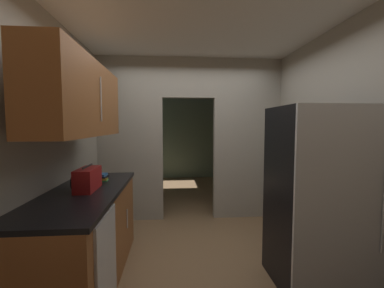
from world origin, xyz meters
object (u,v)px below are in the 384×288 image
(dishwasher, at_px, (107,269))
(boombox, at_px, (87,179))
(book_stack, at_px, (102,177))
(refrigerator, at_px, (318,197))

(dishwasher, xyz_separation_m, boombox, (-0.30, 0.55, 0.60))
(book_stack, bearing_deg, dishwasher, -73.78)
(refrigerator, distance_m, book_stack, 2.29)
(boombox, bearing_deg, refrigerator, -5.12)
(refrigerator, height_order, dishwasher, refrigerator)
(refrigerator, xyz_separation_m, book_stack, (-2.21, 0.61, 0.10))
(dishwasher, height_order, book_stack, book_stack)
(dishwasher, relative_size, book_stack, 5.43)
(boombox, bearing_deg, dishwasher, -60.88)
(book_stack, bearing_deg, refrigerator, -15.31)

